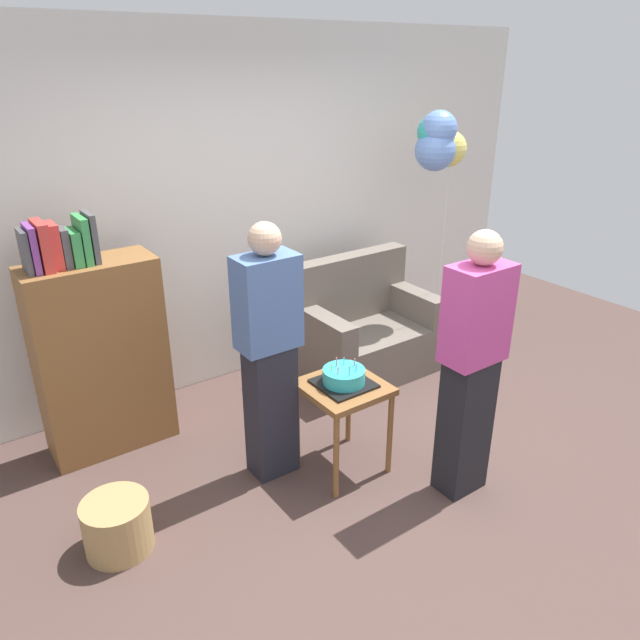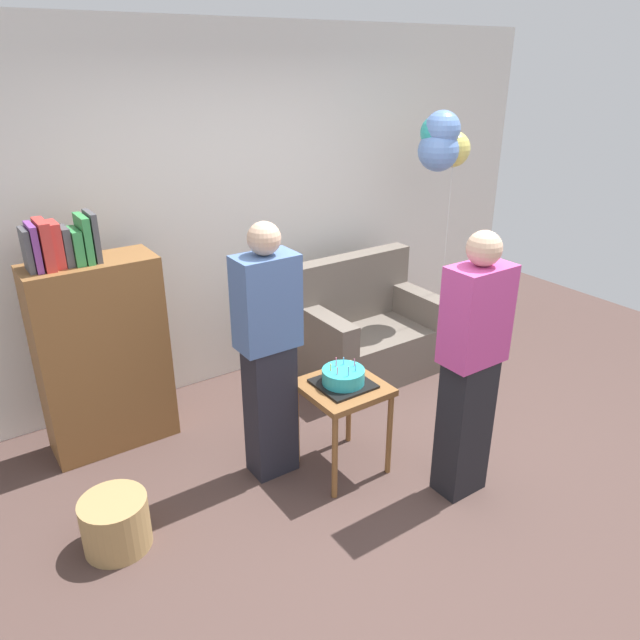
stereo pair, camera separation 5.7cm
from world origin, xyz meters
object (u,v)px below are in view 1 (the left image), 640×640
at_px(wicker_basket, 117,526).
at_px(handbag, 469,379).
at_px(side_table, 343,398).
at_px(birthday_cake, 344,377).
at_px(person_holding_cake, 471,367).
at_px(balloon_bunch, 439,142).
at_px(bookshelf, 100,353).
at_px(couch, 364,333).
at_px(person_blowing_candles, 269,354).

distance_m(wicker_basket, handbag, 2.82).
relative_size(side_table, handbag, 2.17).
xyz_separation_m(birthday_cake, handbag, (1.41, 0.19, -0.56)).
relative_size(person_holding_cake, balloon_bunch, 0.78).
bearing_deg(side_table, bookshelf, 134.75).
xyz_separation_m(bookshelf, handbag, (2.53, -0.95, -0.59)).
distance_m(couch, person_blowing_candles, 1.59).
bearing_deg(wicker_basket, person_blowing_candles, 5.76).
distance_m(birthday_cake, balloon_bunch, 2.10).
height_order(couch, person_holding_cake, person_holding_cake).
height_order(wicker_basket, balloon_bunch, balloon_bunch).
bearing_deg(handbag, person_blowing_candles, 178.35).
relative_size(bookshelf, person_holding_cake, 0.98).
distance_m(person_holding_cake, balloon_bunch, 2.02).
bearing_deg(bookshelf, birthday_cake, -45.25).
height_order(couch, wicker_basket, couch).
bearing_deg(bookshelf, handbag, -20.47).
height_order(side_table, handbag, side_table).
bearing_deg(bookshelf, balloon_bunch, -6.79).
bearing_deg(side_table, wicker_basket, 174.54).
relative_size(bookshelf, person_blowing_candles, 0.98).
bearing_deg(handbag, couch, 120.52).
bearing_deg(couch, birthday_cake, -134.91).
bearing_deg(wicker_basket, birthday_cake, -5.46).
bearing_deg(person_blowing_candles, bookshelf, 142.97).
relative_size(couch, bookshelf, 0.69).
bearing_deg(birthday_cake, person_blowing_candles, 147.78).
bearing_deg(person_holding_cake, wicker_basket, -11.70).
bearing_deg(wicker_basket, bookshelf, 73.97).
relative_size(birthday_cake, handbag, 1.14).
bearing_deg(person_blowing_candles, balloon_bunch, 30.15).
height_order(birthday_cake, balloon_bunch, balloon_bunch).
bearing_deg(person_holding_cake, couch, -98.79).
distance_m(bookshelf, person_blowing_candles, 1.17).
bearing_deg(balloon_bunch, handbag, -100.04).
bearing_deg(person_holding_cake, bookshelf, -38.06).
height_order(couch, birthday_cake, couch).
bearing_deg(side_table, couch, 45.09).
bearing_deg(balloon_bunch, person_blowing_candles, -163.04).
distance_m(side_table, person_blowing_candles, 0.55).
relative_size(person_blowing_candles, balloon_bunch, 0.78).
relative_size(couch, balloon_bunch, 0.53).
xyz_separation_m(bookshelf, wicker_basket, (-0.29, -1.00, -0.54)).
xyz_separation_m(bookshelf, balloon_bunch, (2.65, -0.31, 1.16)).
bearing_deg(birthday_cake, side_table, 76.72).
distance_m(birthday_cake, person_holding_cake, 0.76).
relative_size(person_blowing_candles, handbag, 5.82).
xyz_separation_m(couch, person_blowing_candles, (-1.33, -0.72, 0.49)).
distance_m(side_table, wicker_basket, 1.46).
height_order(bookshelf, handbag, bookshelf).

